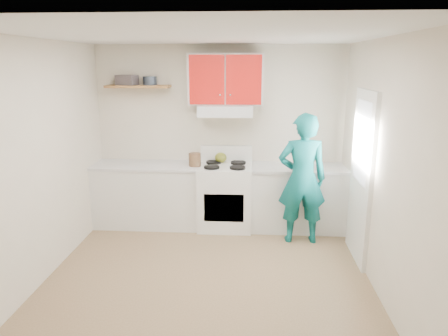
# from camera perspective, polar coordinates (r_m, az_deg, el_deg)

# --- Properties ---
(floor) EXTENTS (3.80, 3.80, 0.00)m
(floor) POSITION_cam_1_polar(r_m,az_deg,el_deg) (4.78, -2.31, -15.11)
(floor) COLOR brown
(floor) RESTS_ON ground
(ceiling) EXTENTS (3.60, 3.80, 0.04)m
(ceiling) POSITION_cam_1_polar(r_m,az_deg,el_deg) (4.18, -2.68, 17.74)
(ceiling) COLOR white
(ceiling) RESTS_ON floor
(back_wall) EXTENTS (3.60, 0.04, 2.60)m
(back_wall) POSITION_cam_1_polar(r_m,az_deg,el_deg) (6.15, -0.57, 4.47)
(back_wall) COLOR beige
(back_wall) RESTS_ON floor
(front_wall) EXTENTS (3.60, 0.04, 2.60)m
(front_wall) POSITION_cam_1_polar(r_m,az_deg,el_deg) (2.52, -7.22, -10.40)
(front_wall) COLOR beige
(front_wall) RESTS_ON floor
(left_wall) EXTENTS (0.04, 3.80, 2.60)m
(left_wall) POSITION_cam_1_polar(r_m,az_deg,el_deg) (4.84, -24.20, 0.50)
(left_wall) COLOR beige
(left_wall) RESTS_ON floor
(right_wall) EXTENTS (0.04, 3.80, 2.60)m
(right_wall) POSITION_cam_1_polar(r_m,az_deg,el_deg) (4.48, 21.07, -0.21)
(right_wall) COLOR beige
(right_wall) RESTS_ON floor
(door) EXTENTS (0.05, 0.85, 2.05)m
(door) POSITION_cam_1_polar(r_m,az_deg,el_deg) (5.19, 18.32, -1.22)
(door) COLOR white
(door) RESTS_ON floor
(door_glass) EXTENTS (0.01, 0.55, 0.95)m
(door_glass) POSITION_cam_1_polar(r_m,az_deg,el_deg) (5.09, 18.40, 3.40)
(door_glass) COLOR white
(door_glass) RESTS_ON door
(counter_left) EXTENTS (1.52, 0.60, 0.90)m
(counter_left) POSITION_cam_1_polar(r_m,az_deg,el_deg) (6.23, -10.36, -3.69)
(counter_left) COLOR silver
(counter_left) RESTS_ON floor
(counter_right) EXTENTS (1.32, 0.60, 0.90)m
(counter_right) POSITION_cam_1_polar(r_m,az_deg,el_deg) (6.09, 10.03, -4.11)
(counter_right) COLOR silver
(counter_right) RESTS_ON floor
(stove) EXTENTS (0.76, 0.65, 0.92)m
(stove) POSITION_cam_1_polar(r_m,az_deg,el_deg) (6.03, 0.17, -3.95)
(stove) COLOR white
(stove) RESTS_ON floor
(range_hood) EXTENTS (0.76, 0.44, 0.15)m
(range_hood) POSITION_cam_1_polar(r_m,az_deg,el_deg) (5.87, 0.24, 7.90)
(range_hood) COLOR silver
(range_hood) RESTS_ON back_wall
(upper_cabinets) EXTENTS (1.02, 0.33, 0.70)m
(upper_cabinets) POSITION_cam_1_polar(r_m,az_deg,el_deg) (5.89, 0.28, 12.07)
(upper_cabinets) COLOR #AF140F
(upper_cabinets) RESTS_ON back_wall
(shelf) EXTENTS (0.90, 0.30, 0.04)m
(shelf) POSITION_cam_1_polar(r_m,az_deg,el_deg) (6.12, -11.70, 10.92)
(shelf) COLOR brown
(shelf) RESTS_ON back_wall
(books) EXTENTS (0.31, 0.26, 0.14)m
(books) POSITION_cam_1_polar(r_m,az_deg,el_deg) (6.13, -13.18, 11.68)
(books) COLOR #3F373A
(books) RESTS_ON shelf
(tin) EXTENTS (0.22, 0.22, 0.12)m
(tin) POSITION_cam_1_polar(r_m,az_deg,el_deg) (6.11, -10.13, 11.72)
(tin) COLOR #333D4C
(tin) RESTS_ON shelf
(kettle) EXTENTS (0.20, 0.20, 0.15)m
(kettle) POSITION_cam_1_polar(r_m,az_deg,el_deg) (6.09, -0.45, 1.44)
(kettle) COLOR olive
(kettle) RESTS_ON stove
(crock) EXTENTS (0.21, 0.21, 0.20)m
(crock) POSITION_cam_1_polar(r_m,az_deg,el_deg) (5.89, -4.03, 1.05)
(crock) COLOR #503723
(crock) RESTS_ON counter_left
(cutting_board) EXTENTS (0.28, 0.21, 0.02)m
(cutting_board) POSITION_cam_1_polar(r_m,az_deg,el_deg) (5.94, 9.57, 0.06)
(cutting_board) COLOR olive
(cutting_board) RESTS_ON counter_right
(silicone_mat) EXTENTS (0.34, 0.31, 0.01)m
(silicone_mat) POSITION_cam_1_polar(r_m,az_deg,el_deg) (5.97, 13.02, -0.09)
(silicone_mat) COLOR red
(silicone_mat) RESTS_ON counter_right
(person) EXTENTS (0.65, 0.44, 1.74)m
(person) POSITION_cam_1_polar(r_m,az_deg,el_deg) (5.53, 10.67, -1.49)
(person) COLOR #0B6163
(person) RESTS_ON floor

